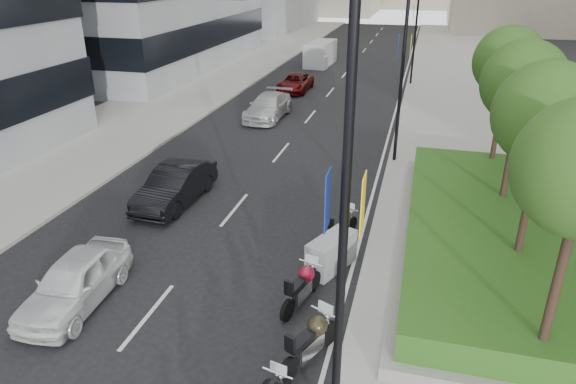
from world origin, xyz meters
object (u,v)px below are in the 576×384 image
(motorcycle_3, at_px, (311,340))
(motorcycle_5, at_px, (331,253))
(motorcycle_4, at_px, (302,286))
(car_c, at_px, (268,106))
(lamp_post_2, at_px, (415,19))
(car_d, at_px, (295,83))
(lamp_post_1, at_px, (400,58))
(car_b, at_px, (175,185))
(lamp_post_0, at_px, (334,231))
(motorcycle_6, at_px, (341,225))
(car_a, at_px, (75,281))
(delivery_van, at_px, (320,55))

(motorcycle_3, distance_m, motorcycle_5, 4.27)
(motorcycle_4, distance_m, car_c, 19.51)
(lamp_post_2, xyz_separation_m, car_d, (-8.32, -4.34, -4.43))
(lamp_post_1, bearing_deg, car_c, 143.53)
(car_d, bearing_deg, motorcycle_3, -74.62)
(car_b, xyz_separation_m, car_d, (-0.15, 20.65, -0.13))
(lamp_post_2, xyz_separation_m, motorcycle_3, (-0.84, -32.56, -4.44))
(lamp_post_0, relative_size, motorcycle_6, 4.58)
(car_c, height_order, car_d, car_c)
(car_a, relative_size, car_d, 0.93)
(lamp_post_1, distance_m, lamp_post_2, 18.00)
(car_b, bearing_deg, lamp_post_1, 43.26)
(motorcycle_5, distance_m, car_c, 17.78)
(lamp_post_1, bearing_deg, motorcycle_6, -97.78)
(motorcycle_5, relative_size, car_a, 0.48)
(lamp_post_0, xyz_separation_m, lamp_post_2, (0.00, 35.00, 0.00))
(motorcycle_6, height_order, car_d, car_d)
(lamp_post_2, relative_size, delivery_van, 1.70)
(motorcycle_4, relative_size, motorcycle_6, 1.12)
(lamp_post_1, distance_m, motorcycle_4, 13.22)
(lamp_post_1, distance_m, motorcycle_6, 9.48)
(motorcycle_6, distance_m, car_a, 8.84)
(car_b, relative_size, car_d, 1.02)
(motorcycle_3, distance_m, delivery_van, 39.96)
(car_c, xyz_separation_m, car_d, (-0.16, 7.63, -0.11))
(lamp_post_2, bearing_deg, car_c, -124.29)
(car_a, bearing_deg, motorcycle_6, 36.86)
(motorcycle_3, distance_m, car_c, 21.85)
(car_c, bearing_deg, car_b, -88.41)
(lamp_post_1, bearing_deg, car_a, -119.51)
(motorcycle_3, height_order, motorcycle_5, motorcycle_3)
(lamp_post_0, distance_m, motorcycle_5, 8.15)
(lamp_post_2, distance_m, delivery_van, 11.62)
(lamp_post_1, xyz_separation_m, motorcycle_3, (-0.84, -14.56, -4.44))
(car_a, bearing_deg, lamp_post_2, 72.92)
(car_d, height_order, delivery_van, delivery_van)
(motorcycle_6, relative_size, car_d, 0.43)
(car_b, relative_size, car_c, 0.91)
(motorcycle_3, bearing_deg, car_d, 38.99)
(lamp_post_0, height_order, car_c, lamp_post_0)
(motorcycle_3, height_order, motorcycle_6, motorcycle_3)
(lamp_post_2, bearing_deg, lamp_post_0, -90.00)
(motorcycle_4, xyz_separation_m, car_c, (-6.57, 18.37, 0.14))
(lamp_post_1, distance_m, car_c, 11.03)
(car_a, relative_size, car_b, 0.91)
(motorcycle_6, distance_m, car_d, 23.07)
(car_c, height_order, delivery_van, delivery_van)
(lamp_post_1, height_order, lamp_post_2, same)
(lamp_post_0, distance_m, car_d, 32.08)
(motorcycle_4, xyz_separation_m, motorcycle_6, (0.46, 4.08, -0.04))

